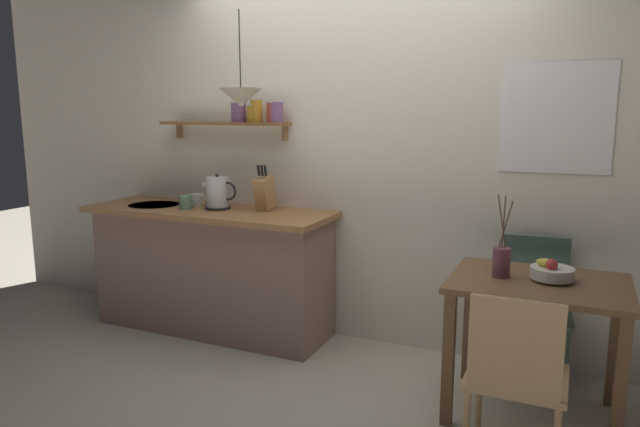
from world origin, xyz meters
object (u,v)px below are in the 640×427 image
at_px(electric_kettle, 218,193).
at_px(coffee_mug_by_sink, 186,202).
at_px(dining_chair_near, 516,374).
at_px(coffee_mug_spare, 198,200).
at_px(dining_chair_far, 533,302).
at_px(twig_vase, 501,261).
at_px(pendant_lamp, 241,97).
at_px(fruit_bowl, 551,272).
at_px(dining_table, 537,306).
at_px(knife_block, 265,192).

relative_size(electric_kettle, coffee_mug_by_sink, 2.07).
height_order(dining_chair_near, coffee_mug_spare, coffee_mug_spare).
height_order(dining_chair_near, dining_chair_far, dining_chair_far).
xyz_separation_m(dining_chair_far, twig_vase, (-0.15, -0.43, 0.34)).
bearing_deg(pendant_lamp, fruit_bowl, -6.79).
relative_size(dining_table, coffee_mug_spare, 6.91).
height_order(electric_kettle, knife_block, knife_block).
xyz_separation_m(fruit_bowl, twig_vase, (-0.25, -0.03, 0.04)).
bearing_deg(dining_chair_far, coffee_mug_spare, -179.30).
relative_size(fruit_bowl, coffee_mug_by_sink, 1.63).
bearing_deg(dining_table, dining_chair_far, 96.00).
distance_m(dining_chair_near, dining_chair_far, 1.04).
bearing_deg(dining_chair_far, twig_vase, -108.81).
distance_m(knife_block, coffee_mug_spare, 0.57).
height_order(fruit_bowl, electric_kettle, electric_kettle).
relative_size(dining_table, knife_block, 2.72).
bearing_deg(fruit_bowl, knife_block, 168.67).
xyz_separation_m(knife_block, coffee_mug_spare, (-0.56, -0.01, -0.09)).
relative_size(fruit_bowl, knife_block, 0.67).
bearing_deg(dining_chair_far, coffee_mug_by_sink, -175.48).
bearing_deg(fruit_bowl, dining_chair_near, -98.19).
bearing_deg(twig_vase, fruit_bowl, 6.91).
xyz_separation_m(coffee_mug_spare, pendant_lamp, (0.48, -0.13, 0.74)).
xyz_separation_m(twig_vase, electric_kettle, (-1.99, 0.33, 0.19)).
relative_size(dining_chair_near, fruit_bowl, 3.99).
height_order(dining_chair_near, knife_block, knife_block).
height_order(knife_block, coffee_mug_by_sink, knife_block).
xyz_separation_m(dining_table, coffee_mug_by_sink, (-2.40, 0.24, 0.35)).
bearing_deg(dining_table, twig_vase, -177.76).
height_order(twig_vase, knife_block, knife_block).
height_order(dining_chair_far, pendant_lamp, pendant_lamp).
bearing_deg(pendant_lamp, coffee_mug_spare, 164.34).
distance_m(dining_chair_far, coffee_mug_spare, 2.41).
height_order(coffee_mug_by_sink, coffee_mug_spare, coffee_mug_by_sink).
distance_m(twig_vase, pendant_lamp, 1.96).
bearing_deg(pendant_lamp, electric_kettle, 165.28).
xyz_separation_m(electric_kettle, pendant_lamp, (0.25, -0.07, 0.67)).
bearing_deg(coffee_mug_spare, twig_vase, -10.23).
bearing_deg(electric_kettle, dining_chair_far, 2.60).
bearing_deg(knife_block, electric_kettle, -166.90).
xyz_separation_m(dining_chair_near, knife_block, (-1.81, 1.02, 0.55)).
bearing_deg(coffee_mug_by_sink, twig_vase, -6.30).
xyz_separation_m(dining_table, coffee_mug_spare, (-2.41, 0.39, 0.34)).
height_order(dining_chair_near, pendant_lamp, pendant_lamp).
height_order(electric_kettle, coffee_mug_spare, electric_kettle).
bearing_deg(dining_table, coffee_mug_spare, 170.73).
bearing_deg(dining_chair_far, fruit_bowl, -76.00).
height_order(dining_chair_far, electric_kettle, electric_kettle).
bearing_deg(dining_chair_near, twig_vase, 104.24).
distance_m(dining_chair_far, coffee_mug_by_sink, 2.41).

